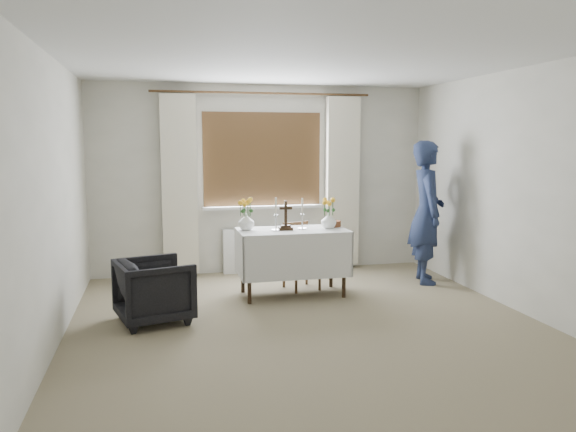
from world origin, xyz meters
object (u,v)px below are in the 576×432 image
object	(u,v)px
wooden_cross	(286,215)
flower_vase_right	(329,221)
armchair	(154,291)
altar_table	(292,262)
person	(427,212)
flower_vase_left	(246,222)
wooden_chair	(302,256)

from	to	relation	value
wooden_cross	flower_vase_right	size ratio (longest dim) A/B	1.81
armchair	flower_vase_right	distance (m)	2.13
altar_table	person	distance (m)	1.85
flower_vase_left	flower_vase_right	bearing A→B (deg)	-5.89
wooden_cross	flower_vase_right	bearing A→B (deg)	4.06
altar_table	flower_vase_left	world-z (taller)	flower_vase_left
wooden_chair	wooden_cross	distance (m)	0.63
armchair	wooden_cross	world-z (taller)	wooden_cross
person	flower_vase_left	world-z (taller)	person
armchair	flower_vase_left	world-z (taller)	flower_vase_left
wooden_chair	person	world-z (taller)	person
wooden_cross	flower_vase_left	size ratio (longest dim) A/B	1.74
wooden_chair	armchair	xyz separation A→B (m)	(-1.71, -0.87, -0.09)
wooden_chair	flower_vase_left	bearing A→B (deg)	178.07
wooden_chair	flower_vase_left	size ratio (longest dim) A/B	4.18
flower_vase_right	armchair	bearing A→B (deg)	-162.39
armchair	wooden_cross	xyz separation A→B (m)	(1.46, 0.63, 0.62)
person	flower_vase_right	distance (m)	1.37
person	flower_vase_right	size ratio (longest dim) A/B	9.61
altar_table	wooden_cross	world-z (taller)	wooden_cross
person	flower_vase_left	size ratio (longest dim) A/B	9.23
armchair	person	bearing A→B (deg)	-90.43
wooden_chair	flower_vase_right	world-z (taller)	flower_vase_right
person	wooden_cross	distance (m)	1.87
altar_table	flower_vase_right	xyz separation A→B (m)	(0.42, -0.01, 0.47)
altar_table	wooden_chair	size ratio (longest dim) A/B	1.55
wooden_chair	armchair	size ratio (longest dim) A/B	1.17
wooden_chair	wooden_cross	bearing A→B (deg)	-150.16
wooden_cross	flower_vase_left	world-z (taller)	wooden_cross
wooden_chair	flower_vase_right	xyz separation A→B (m)	(0.25, -0.25, 0.45)
flower_vase_right	wooden_chair	bearing A→B (deg)	135.86
armchair	flower_vase_left	distance (m)	1.37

